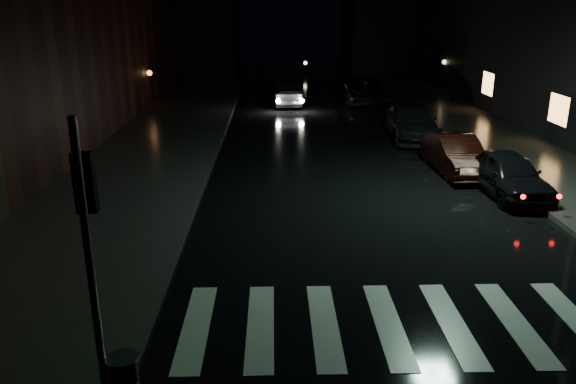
{
  "coord_description": "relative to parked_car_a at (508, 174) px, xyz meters",
  "views": [
    {
      "loc": [
        0.28,
        -8.65,
        5.69
      ],
      "look_at": [
        0.59,
        3.59,
        1.6
      ],
      "focal_mm": 35.0,
      "sensor_mm": 36.0,
      "label": 1
    }
  ],
  "objects": [
    {
      "name": "ground",
      "position": [
        -7.6,
        -7.95,
        -0.67
      ],
      "size": [
        120.0,
        120.0,
        0.0
      ],
      "primitive_type": "plane",
      "color": "black",
      "rests_on": "ground"
    },
    {
      "name": "sidewalk_left",
      "position": [
        -12.6,
        6.05,
        -0.6
      ],
      "size": [
        6.0,
        44.0,
        0.15
      ],
      "primitive_type": "cube",
      "color": "#282826",
      "rests_on": "ground"
    },
    {
      "name": "sidewalk_right",
      "position": [
        2.4,
        6.05,
        -0.6
      ],
      "size": [
        4.0,
        44.0,
        0.15
      ],
      "primitive_type": "cube",
      "color": "#282826",
      "rests_on": "ground"
    },
    {
      "name": "building_far_left",
      "position": [
        -17.6,
        37.05,
        3.33
      ],
      "size": [
        14.0,
        10.0,
        8.0
      ],
      "primitive_type": "cube",
      "color": "black",
      "rests_on": "ground"
    },
    {
      "name": "building_far_right",
      "position": [
        6.4,
        37.05,
        2.83
      ],
      "size": [
        14.0,
        10.0,
        7.0
      ],
      "primitive_type": "cube",
      "color": "black",
      "rests_on": "ground"
    },
    {
      "name": "crosswalk",
      "position": [
        -4.6,
        -7.45,
        -0.67
      ],
      "size": [
        9.0,
        3.0,
        0.01
      ],
      "primitive_type": "cube",
      "color": "beige",
      "rests_on": "ground"
    },
    {
      "name": "signal_pole_corner",
      "position": [
        -9.74,
        -9.41,
        0.87
      ],
      "size": [
        0.68,
        0.61,
        4.2
      ],
      "color": "slate",
      "rests_on": "ground"
    },
    {
      "name": "parked_car_a",
      "position": [
        0.0,
        0.0,
        0.0
      ],
      "size": [
        1.75,
        4.02,
        1.35
      ],
      "primitive_type": "imported",
      "rotation": [
        0.0,
        0.0,
        0.04
      ],
      "color": "black",
      "rests_on": "ground"
    },
    {
      "name": "parked_car_b",
      "position": [
        -0.88,
        2.49,
        -0.01
      ],
      "size": [
        1.57,
        4.08,
        1.33
      ],
      "primitive_type": "imported",
      "rotation": [
        0.0,
        0.0,
        0.04
      ],
      "color": "black",
      "rests_on": "ground"
    },
    {
      "name": "parked_car_c",
      "position": [
        -1.18,
        7.97,
        0.05
      ],
      "size": [
        2.27,
        5.08,
        1.45
      ],
      "primitive_type": "imported",
      "rotation": [
        0.0,
        0.0,
        -0.05
      ],
      "color": "black",
      "rests_on": "ground"
    },
    {
      "name": "parked_car_d",
      "position": [
        -1.76,
        17.74,
        0.09
      ],
      "size": [
        2.7,
        5.58,
        1.53
      ],
      "primitive_type": "imported",
      "rotation": [
        0.0,
        0.0,
        -0.03
      ],
      "color": "black",
      "rests_on": "ground"
    },
    {
      "name": "oncoming_car",
      "position": [
        -6.55,
        16.77,
        0.03
      ],
      "size": [
        1.72,
        4.36,
        1.41
      ],
      "primitive_type": "imported",
      "rotation": [
        0.0,
        0.0,
        3.2
      ],
      "color": "black",
      "rests_on": "ground"
    }
  ]
}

